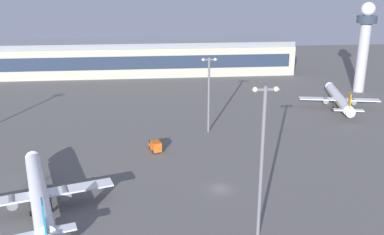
{
  "coord_description": "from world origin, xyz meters",
  "views": [
    {
      "loc": [
        -15.38,
        -88.84,
        46.77
      ],
      "look_at": [
        -2.51,
        41.19,
        4.0
      ],
      "focal_mm": 40.62,
      "sensor_mm": 36.0,
      "label": 1
    }
  ],
  "objects_px": {
    "airplane_terminal_side": "(39,193)",
    "airplane_mid_apron": "(339,99)",
    "catering_truck": "(155,145)",
    "apron_light_east": "(209,90)",
    "control_tower": "(364,41)",
    "apron_light_west": "(262,156)"
  },
  "relations": [
    {
      "from": "control_tower",
      "to": "apron_light_east",
      "type": "xyz_separation_m",
      "value": [
        -70.13,
        -43.29,
        -7.78
      ]
    },
    {
      "from": "airplane_terminal_side",
      "to": "catering_truck",
      "type": "bearing_deg",
      "value": 33.53
    },
    {
      "from": "control_tower",
      "to": "apron_light_west",
      "type": "height_order",
      "value": "control_tower"
    },
    {
      "from": "catering_truck",
      "to": "apron_light_east",
      "type": "xyz_separation_m",
      "value": [
        16.95,
        14.27,
        11.97
      ]
    },
    {
      "from": "apron_light_west",
      "to": "catering_truck",
      "type": "bearing_deg",
      "value": 112.55
    },
    {
      "from": "control_tower",
      "to": "catering_truck",
      "type": "distance_m",
      "value": 106.24
    },
    {
      "from": "airplane_mid_apron",
      "to": "apron_light_east",
      "type": "relative_size",
      "value": 1.57
    },
    {
      "from": "control_tower",
      "to": "apron_light_east",
      "type": "relative_size",
      "value": 1.57
    },
    {
      "from": "control_tower",
      "to": "apron_light_west",
      "type": "bearing_deg",
      "value": -123.99
    },
    {
      "from": "airplane_terminal_side",
      "to": "apron_light_east",
      "type": "bearing_deg",
      "value": 29.71
    },
    {
      "from": "control_tower",
      "to": "apron_light_east",
      "type": "height_order",
      "value": "control_tower"
    },
    {
      "from": "catering_truck",
      "to": "apron_light_east",
      "type": "distance_m",
      "value": 25.19
    },
    {
      "from": "airplane_terminal_side",
      "to": "apron_light_west",
      "type": "bearing_deg",
      "value": -35.54
    },
    {
      "from": "airplane_terminal_side",
      "to": "airplane_mid_apron",
      "type": "distance_m",
      "value": 113.29
    },
    {
      "from": "control_tower",
      "to": "catering_truck",
      "type": "height_order",
      "value": "control_tower"
    },
    {
      "from": "airplane_terminal_side",
      "to": "airplane_mid_apron",
      "type": "bearing_deg",
      "value": 17.8
    },
    {
      "from": "airplane_terminal_side",
      "to": "catering_truck",
      "type": "distance_m",
      "value": 38.82
    },
    {
      "from": "catering_truck",
      "to": "airplane_terminal_side",
      "type": "bearing_deg",
      "value": -144.65
    },
    {
      "from": "catering_truck",
      "to": "apron_light_west",
      "type": "height_order",
      "value": "apron_light_west"
    },
    {
      "from": "airplane_mid_apron",
      "to": "apron_light_east",
      "type": "bearing_deg",
      "value": -146.32
    },
    {
      "from": "airplane_mid_apron",
      "to": "airplane_terminal_side",
      "type": "bearing_deg",
      "value": -133.23
    },
    {
      "from": "catering_truck",
      "to": "apron_light_west",
      "type": "relative_size",
      "value": 0.21
    }
  ]
}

